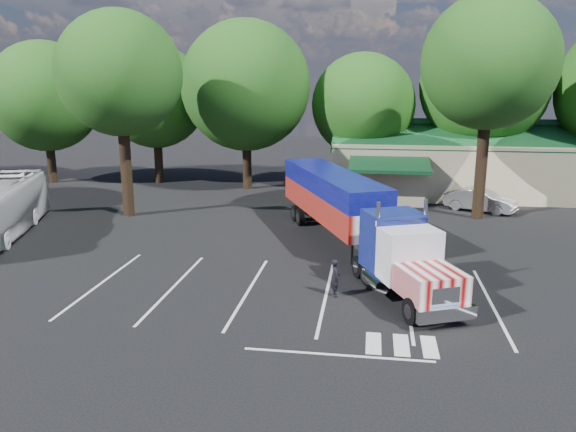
# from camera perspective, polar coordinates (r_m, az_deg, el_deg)

# --- Properties ---
(ground) EXTENTS (120.00, 120.00, 0.00)m
(ground) POSITION_cam_1_polar(r_m,az_deg,el_deg) (28.84, -1.47, -3.37)
(ground) COLOR black
(ground) RESTS_ON ground
(event_hall) EXTENTS (24.20, 14.12, 5.55)m
(event_hall) POSITION_cam_1_polar(r_m,az_deg,el_deg) (46.26, 19.67, 5.08)
(event_hall) COLOR #C8B594
(event_hall) RESTS_ON ground
(tree_row_a) EXTENTS (9.00, 9.00, 11.68)m
(tree_row_a) POSITION_cam_1_polar(r_m,az_deg,el_deg) (51.27, -23.45, 11.08)
(tree_row_a) COLOR black
(tree_row_a) RESTS_ON ground
(tree_row_b) EXTENTS (8.40, 8.40, 11.35)m
(tree_row_b) POSITION_cam_1_polar(r_m,az_deg,el_deg) (48.39, -13.34, 11.70)
(tree_row_b) COLOR black
(tree_row_b) RESTS_ON ground
(tree_row_c) EXTENTS (10.00, 10.00, 13.05)m
(tree_row_c) POSITION_cam_1_polar(r_m,az_deg,el_deg) (44.47, -4.32, 13.05)
(tree_row_c) COLOR black
(tree_row_c) RESTS_ON ground
(tree_row_d) EXTENTS (8.00, 8.00, 10.60)m
(tree_row_d) POSITION_cam_1_polar(r_m,az_deg,el_deg) (44.71, 7.64, 11.11)
(tree_row_d) COLOR black
(tree_row_d) RESTS_ON ground
(tree_row_e) EXTENTS (9.60, 9.60, 12.90)m
(tree_row_e) POSITION_cam_1_polar(r_m,az_deg,el_deg) (45.90, 19.29, 12.43)
(tree_row_e) COLOR black
(tree_row_e) RESTS_ON ground
(tree_near_left) EXTENTS (7.60, 7.60, 12.65)m
(tree_near_left) POSITION_cam_1_polar(r_m,az_deg,el_deg) (36.55, -16.73, 13.65)
(tree_near_left) COLOR black
(tree_near_left) RESTS_ON ground
(tree_near_right) EXTENTS (8.00, 8.00, 13.50)m
(tree_near_right) POSITION_cam_1_polar(r_m,az_deg,el_deg) (36.30, 19.80, 14.47)
(tree_near_right) COLOR black
(tree_near_right) RESTS_ON ground
(semi_truck) EXTENTS (9.17, 17.58, 3.81)m
(semi_truck) POSITION_cam_1_polar(r_m,az_deg,el_deg) (28.35, 6.03, 0.77)
(semi_truck) COLOR black
(semi_truck) RESTS_ON ground
(woman) EXTENTS (0.50, 0.64, 1.54)m
(woman) POSITION_cam_1_polar(r_m,az_deg,el_deg) (22.53, 4.84, -6.27)
(woman) COLOR black
(woman) RESTS_ON ground
(bicycle) EXTENTS (1.05, 1.74, 0.87)m
(bicycle) POSITION_cam_1_polar(r_m,az_deg,el_deg) (29.27, 9.55, -2.42)
(bicycle) COLOR black
(bicycle) RESTS_ON ground
(silver_sedan) EXTENTS (4.75, 3.56, 1.50)m
(silver_sedan) POSITION_cam_1_polar(r_m,az_deg,el_deg) (39.09, 18.96, 1.53)
(silver_sedan) COLOR #B3B8BC
(silver_sedan) RESTS_ON ground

